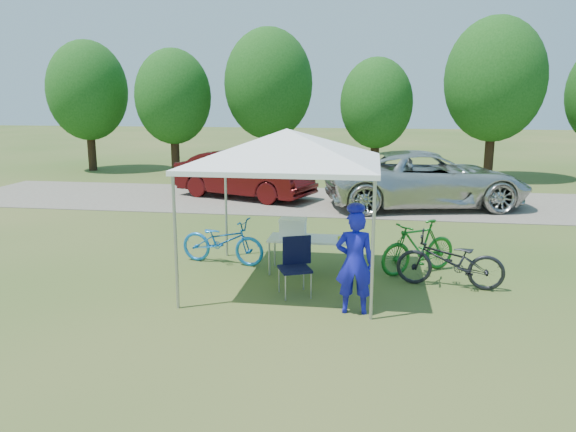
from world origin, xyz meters
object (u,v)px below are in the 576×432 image
object	(u,v)px
folding_chair	(296,261)
cyclist	(355,262)
bike_blue	(223,241)
bike_green	(419,247)
cooler	(293,228)
minivan	(426,179)
folding_table	(313,240)
sedan	(244,174)
bike_dark	(450,261)

from	to	relation	value
folding_chair	cyclist	world-z (taller)	cyclist
bike_blue	bike_green	world-z (taller)	bike_green
cooler	minivan	xyz separation A→B (m)	(3.01, 6.85, 0.00)
folding_table	folding_chair	xyz separation A→B (m)	(-0.15, -1.17, -0.06)
sedan	bike_blue	bearing A→B (deg)	-149.70
bike_blue	bike_dark	bearing A→B (deg)	-90.81
bike_green	sedan	world-z (taller)	sedan
bike_blue	bike_dark	distance (m)	4.35
folding_table	bike_green	bearing A→B (deg)	8.06
folding_table	bike_dark	distance (m)	2.50
cooler	bike_green	distance (m)	2.38
bike_green	bike_dark	xyz separation A→B (m)	(0.48, -0.75, -0.02)
folding_chair	bike_dark	world-z (taller)	folding_chair
folding_chair	cyclist	bearing A→B (deg)	-59.76
cooler	minivan	distance (m)	7.48
bike_dark	sedan	xyz separation A→B (m)	(-5.51, 8.03, 0.30)
folding_chair	sedan	world-z (taller)	sedan
folding_table	bike_blue	bearing A→B (deg)	169.87
folding_table	minivan	size ratio (longest dim) A/B	0.27
cooler	sedan	size ratio (longest dim) A/B	0.11
bike_dark	sedan	distance (m)	9.74
cooler	bike_green	bearing A→B (deg)	6.80
cooler	folding_chair	bearing A→B (deg)	-79.44
cooler	bike_blue	distance (m)	1.54
folding_chair	cooler	world-z (taller)	cooler
folding_chair	sedan	xyz separation A→B (m)	(-2.91, 8.73, 0.21)
folding_table	cyclist	distance (m)	2.09
bike_dark	sedan	world-z (taller)	sedan
folding_chair	bike_blue	world-z (taller)	folding_chair
folding_table	sedan	size ratio (longest dim) A/B	0.35
folding_table	bike_dark	bearing A→B (deg)	-10.90
cooler	minivan	world-z (taller)	minivan
minivan	cooler	bearing A→B (deg)	143.36
bike_green	cooler	bearing A→B (deg)	-117.82
folding_table	cyclist	xyz separation A→B (m)	(0.85, -1.91, 0.17)
bike_dark	sedan	bearing A→B (deg)	-137.73
minivan	sedan	distance (m)	5.75
folding_table	folding_chair	world-z (taller)	folding_chair
folding_chair	bike_green	size ratio (longest dim) A/B	0.58
minivan	bike_green	bearing A→B (deg)	161.24
bike_dark	sedan	size ratio (longest dim) A/B	0.40
folding_chair	minivan	bearing A→B (deg)	47.30
folding_chair	bike_green	bearing A→B (deg)	10.87
folding_table	minivan	bearing A→B (deg)	68.91
cyclist	minivan	distance (m)	8.94
cooler	bike_dark	bearing A→B (deg)	-9.50
bike_blue	bike_green	xyz separation A→B (m)	(3.79, -0.05, 0.04)
sedan	minivan	bearing A→B (deg)	-76.45
sedan	folding_table	bearing A→B (deg)	-137.33
bike_blue	minivan	distance (m)	7.92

